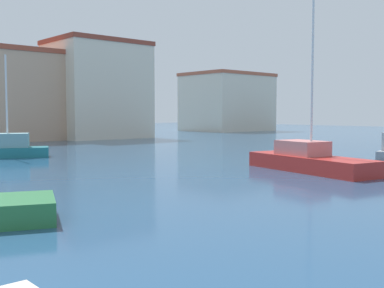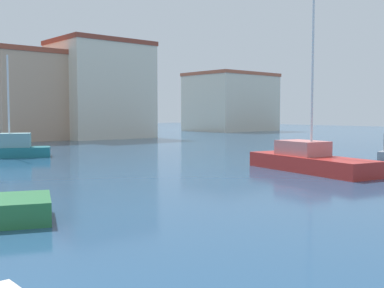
{
  "view_description": "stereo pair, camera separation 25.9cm",
  "coord_description": "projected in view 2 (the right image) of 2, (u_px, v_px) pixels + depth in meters",
  "views": [
    {
      "loc": [
        0.07,
        -5.74,
        2.92
      ],
      "look_at": [
        16.1,
        12.22,
        1.32
      ],
      "focal_mm": 44.36,
      "sensor_mm": 36.0,
      "label": 1
    },
    {
      "loc": [
        0.26,
        -5.91,
        2.92
      ],
      "look_at": [
        16.1,
        12.22,
        1.32
      ],
      "focal_mm": 44.36,
      "sensor_mm": 36.0,
      "label": 2
    }
  ],
  "objects": [
    {
      "name": "sailboat_teal_distant_east",
      "position": [
        11.0,
        148.0,
        30.92
      ],
      "size": [
        5.29,
        3.73,
        6.64
      ],
      "color": "#1E707A",
      "rests_on": "water"
    },
    {
      "name": "yacht_club",
      "position": [
        29.0,
        96.0,
        51.1
      ],
      "size": [
        9.13,
        9.16,
        9.43
      ],
      "color": "tan",
      "rests_on": "ground"
    },
    {
      "name": "sailboat_red_inner_mooring",
      "position": [
        309.0,
        160.0,
        23.6
      ],
      "size": [
        3.59,
        7.54,
        9.4
      ],
      "color": "#B22823",
      "rests_on": "water"
    },
    {
      "name": "water",
      "position": [
        96.0,
        160.0,
        29.33
      ],
      "size": [
        160.0,
        160.0,
        0.0
      ],
      "primitive_type": "plane",
      "color": "navy",
      "rests_on": "ground"
    },
    {
      "name": "harbor_office",
      "position": [
        100.0,
        90.0,
        54.3
      ],
      "size": [
        10.32,
        8.42,
        11.0
      ],
      "color": "beige",
      "rests_on": "ground"
    },
    {
      "name": "waterfront_apartments",
      "position": [
        231.0,
        102.0,
        75.91
      ],
      "size": [
        12.74,
        10.15,
        9.15
      ],
      "color": "beige",
      "rests_on": "ground"
    }
  ]
}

